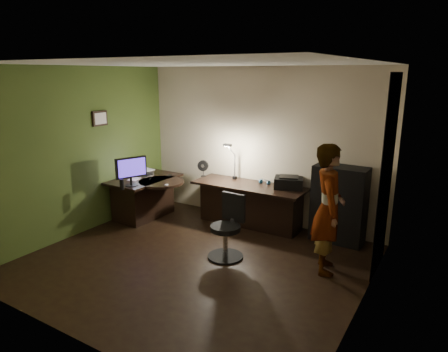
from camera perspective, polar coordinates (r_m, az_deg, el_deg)
The scene contains 27 objects.
floor at distance 5.79m, azimuth -4.24°, elevation -12.15°, with size 4.50×4.00×0.01m, color black.
ceiling at distance 5.17m, azimuth -4.82°, elevation 15.76°, with size 4.50×4.00×0.01m, color silver.
wall_back at distance 7.01m, azimuth 5.13°, elevation 4.29°, with size 4.50×0.01×2.70m, color #C4B395.
wall_front at distance 3.94m, azimuth -21.85°, elevation -4.90°, with size 4.50×0.01×2.70m, color #C4B395.
wall_left at distance 6.86m, azimuth -20.01°, elevation 3.25°, with size 0.01×4.00×2.70m, color #C4B395.
wall_right at distance 4.43m, azimuth 19.90°, elevation -2.60°, with size 0.01×4.00×2.70m, color #C4B395.
green_wall_overlay at distance 6.85m, azimuth -19.93°, elevation 3.24°, with size 0.00×4.00×2.70m, color #405620.
arched_doorway at distance 5.55m, azimuth 22.17°, elevation -0.01°, with size 0.01×0.90×2.60m, color black.
french_door at distance 4.03m, azimuth 17.62°, elevation -8.67°, with size 0.02×0.92×2.10m, color white.
framed_picture at distance 7.05m, azimuth -17.33°, elevation 7.87°, with size 0.04×0.30×0.25m, color black.
desk_left at distance 7.45m, azimuth -11.17°, elevation -3.05°, with size 0.79×1.29×0.74m, color black.
desk_right at distance 6.93m, azimuth 3.52°, elevation -4.18°, with size 1.96×0.69×0.74m, color black.
cabinet at distance 6.47m, azimuth 16.10°, elevation -3.92°, with size 0.81×0.40×1.21m, color black.
laptop_stand at distance 7.52m, azimuth -11.23°, elevation 0.44°, with size 0.25×0.21×0.11m, color silver.
laptop at distance 7.49m, azimuth -11.29°, elevation 1.71°, with size 0.33×0.31×0.23m, color silver.
monitor at distance 6.87m, azimuth -13.18°, elevation 0.08°, with size 0.11×0.54×0.36m, color black.
mouse at distance 6.80m, azimuth -8.23°, elevation -1.26°, with size 0.06×0.09×0.03m, color silver.
phone at distance 7.46m, azimuth -7.83°, elevation 0.08°, with size 0.07×0.13×0.01m, color black.
pen at distance 7.26m, azimuth -10.53°, elevation -0.43°, with size 0.01×0.14×0.01m, color black.
speaker at distance 6.70m, azimuth -14.39°, elevation -1.17°, with size 0.07×0.07×0.18m, color black.
notepad at distance 7.30m, azimuth -12.71°, elevation -0.44°, with size 0.17×0.23×0.01m, color silver.
desk_fan at distance 7.35m, azimuth -2.97°, elevation 1.09°, with size 0.20×0.11×0.31m, color black.
headphones at distance 6.90m, azimuth 5.83°, elevation -0.79°, with size 0.19×0.08×0.09m, color #276084.
printer at distance 6.69m, azimuth 9.23°, elevation -0.89°, with size 0.46×0.36×0.21m, color black.
desk_lamp at distance 7.09m, azimuth 1.56°, elevation 2.38°, with size 0.18×0.33×0.73m, color black.
office_chair at distance 5.71m, azimuth 0.20°, elevation -7.39°, with size 0.51×0.51×0.92m, color black.
person at distance 5.39m, azimuth 14.68°, elevation -4.59°, with size 0.62×0.41×1.73m, color #D8A88C.
Camera 1 is at (3.04, -4.18, 2.59)m, focal length 32.00 mm.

